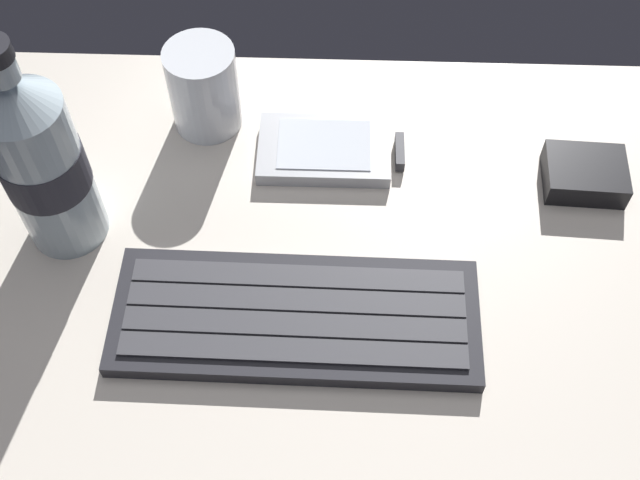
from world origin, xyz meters
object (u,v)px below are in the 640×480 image
(keyboard, at_px, (296,317))
(juice_cup, at_px, (204,91))
(charger_block, at_px, (585,174))
(handheld_device, at_px, (331,150))
(water_bottle, at_px, (41,161))

(keyboard, bearing_deg, juice_cup, 113.65)
(juice_cup, relative_size, charger_block, 1.21)
(keyboard, relative_size, juice_cup, 3.43)
(handheld_device, xyz_separation_m, charger_block, (0.23, -0.03, 0.00))
(water_bottle, height_order, charger_block, water_bottle)
(juice_cup, xyz_separation_m, charger_block, (0.34, -0.06, -0.03))
(juice_cup, distance_m, charger_block, 0.35)
(juice_cup, distance_m, water_bottle, 0.17)
(juice_cup, bearing_deg, water_bottle, -129.47)
(keyboard, height_order, juice_cup, juice_cup)
(charger_block, bearing_deg, juice_cup, 169.38)
(juice_cup, relative_size, water_bottle, 0.41)
(keyboard, height_order, water_bottle, water_bottle)
(water_bottle, bearing_deg, handheld_device, 21.77)
(water_bottle, distance_m, charger_block, 0.46)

